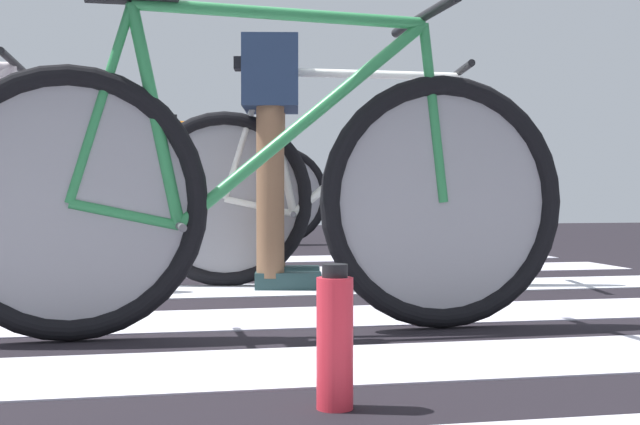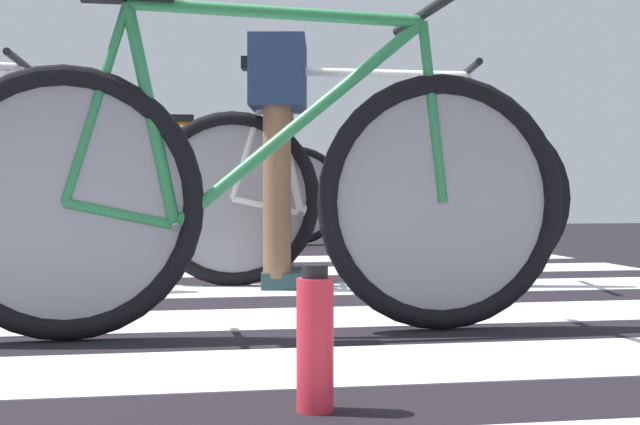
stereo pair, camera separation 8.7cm
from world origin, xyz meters
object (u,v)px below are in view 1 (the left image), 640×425
Objects in this scene: bicycle_3_of_4 at (348,192)px; cyclist_3_of_4 at (272,128)px; bicycle_1_of_4 at (263,193)px; bicycle_4_of_4 at (209,192)px; water_bottle at (335,340)px.

cyclist_3_of_4 reaches higher than bicycle_3_of_4.
cyclist_3_of_4 reaches higher than bicycle_1_of_4.
bicycle_1_of_4 is at bearing -89.60° from cyclist_3_of_4.
bicycle_3_of_4 is (0.51, 1.15, 0.00)m from bicycle_1_of_4.
bicycle_4_of_4 reaches higher than water_bottle.
water_bottle is (-0.19, -2.04, -0.52)m from cyclist_3_of_4.
water_bottle is at bearing -85.32° from cyclist_3_of_4.
cyclist_3_of_4 is 3.86× the size of water_bottle.
bicycle_3_of_4 reaches higher than water_bottle.
bicycle_1_of_4 is 1.26m from bicycle_3_of_4.
water_bottle is (-0.15, -4.82, -0.26)m from bicycle_4_of_4.
bicycle_1_of_4 and bicycle_4_of_4 have the same top height.
bicycle_3_of_4 is 0.99× the size of bicycle_4_of_4.
cyclist_3_of_4 is 2.11m from water_bottle.
bicycle_4_of_4 is at bearing 101.02° from cyclist_3_of_4.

